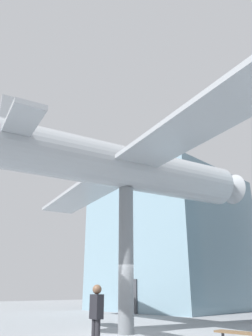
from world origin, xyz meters
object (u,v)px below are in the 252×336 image
at_px(suspended_airplane, 130,168).
at_px(visitor_person, 96,313).
at_px(support_pylon_central, 126,256).
at_px(plaza_bench, 246,335).

bearing_deg(suspended_airplane, visitor_person, -43.01).
height_order(support_pylon_central, plaza_bench, support_pylon_central).
xyz_separation_m(visitor_person, plaza_bench, (2.81, 2.83, -0.54)).
bearing_deg(support_pylon_central, visitor_person, -56.11).
distance_m(support_pylon_central, plaza_bench, 5.61).
distance_m(suspended_airplane, visitor_person, 7.02).
bearing_deg(plaza_bench, visitor_person, -134.87).
height_order(support_pylon_central, visitor_person, support_pylon_central).
bearing_deg(visitor_person, support_pylon_central, 132.10).
relative_size(visitor_person, plaza_bench, 1.02).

